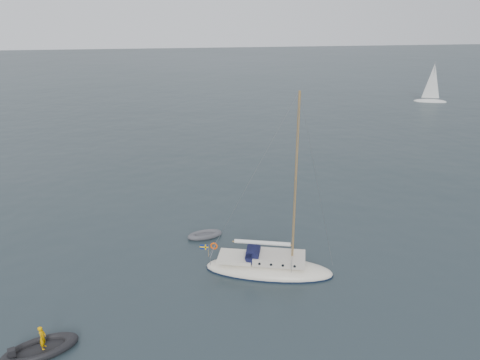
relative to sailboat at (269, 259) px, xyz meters
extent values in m
plane|color=black|center=(-1.31, 2.45, -0.90)|extent=(300.00, 300.00, 0.00)
ellipsoid|color=silver|center=(0.00, 0.00, -0.77)|extent=(7.94, 2.47, 1.32)
cube|color=beige|center=(0.62, 0.00, 0.14)|extent=(3.18, 1.68, 0.49)
cube|color=silver|center=(-2.12, 0.00, 0.00)|extent=(2.12, 1.68, 0.22)
cylinder|color=#111333|center=(-1.02, 0.00, 0.38)|extent=(0.85, 1.46, 0.85)
cube|color=#111333|center=(-1.19, 0.00, 0.56)|extent=(0.40, 1.46, 0.35)
cylinder|color=#9C7341|center=(1.41, 0.00, 5.19)|extent=(0.13, 0.13, 10.59)
cylinder|color=#9C7341|center=(1.41, 0.00, 5.72)|extent=(0.04, 1.94, 0.04)
cylinder|color=#9C7341|center=(-0.44, 0.00, 1.08)|extent=(3.71, 0.09, 0.09)
cylinder|color=silver|center=(-0.44, 0.00, 1.13)|extent=(3.45, 0.25, 0.25)
cylinder|color=gray|center=(-3.53, 0.00, 0.38)|extent=(0.04, 1.94, 0.04)
torus|color=#FF4E03|center=(-3.58, 0.53, 0.38)|extent=(0.48, 0.09, 0.48)
cylinder|color=#9C7341|center=(-3.84, 0.00, 0.29)|extent=(0.03, 0.03, 0.79)
cube|color=navy|center=(-4.11, 0.00, 0.55)|extent=(0.53, 0.02, 0.34)
cube|color=#FFBF05|center=(-4.11, 0.00, 0.55)|extent=(0.55, 0.03, 0.08)
cube|color=#FFBF05|center=(-4.01, 0.00, 0.55)|extent=(0.08, 0.03, 0.35)
cylinder|color=black|center=(-0.53, 0.85, 0.14)|extent=(0.16, 0.05, 0.16)
cylinder|color=black|center=(-0.53, -0.85, 0.14)|extent=(0.16, 0.05, 0.16)
cylinder|color=black|center=(0.17, 0.85, 0.14)|extent=(0.16, 0.05, 0.16)
cylinder|color=black|center=(0.17, -0.85, 0.14)|extent=(0.16, 0.05, 0.16)
cylinder|color=black|center=(0.88, 0.85, 0.14)|extent=(0.16, 0.05, 0.16)
cylinder|color=black|center=(0.88, -0.85, 0.14)|extent=(0.16, 0.05, 0.16)
cylinder|color=black|center=(1.59, 0.85, 0.14)|extent=(0.16, 0.05, 0.16)
cylinder|color=black|center=(1.59, -0.85, 0.14)|extent=(0.16, 0.05, 0.16)
cube|color=#545459|center=(-3.65, 5.23, -0.79)|extent=(1.55, 0.64, 0.09)
cube|color=black|center=(-12.35, -5.51, -0.77)|extent=(2.24, 0.93, 0.11)
cube|color=black|center=(-13.57, -5.51, -0.48)|extent=(0.33, 0.33, 0.56)
imported|color=#E99F00|center=(-12.17, -5.51, -0.11)|extent=(0.46, 0.54, 1.25)
ellipsoid|color=silver|center=(37.46, 48.30, -0.86)|extent=(5.33, 1.78, 0.89)
cylinder|color=gray|center=(37.46, 48.30, 2.65)|extent=(0.09, 0.09, 6.22)
cone|color=silver|center=(37.42, 48.30, 2.65)|extent=(2.84, 2.84, 5.77)
camera|label=1|loc=(-5.36, -24.80, 14.96)|focal=35.00mm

